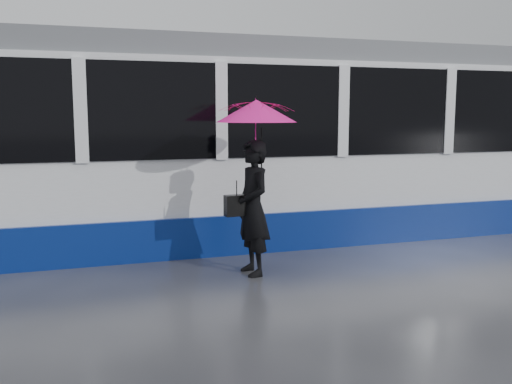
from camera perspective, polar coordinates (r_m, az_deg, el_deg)
name	(u,v)px	position (r m, az deg, el deg)	size (l,w,h in m)	color
ground	(194,283)	(7.46, -6.20, -9.05)	(90.00, 90.00, 0.00)	#2E2E34
rails	(164,241)	(9.84, -9.23, -4.91)	(34.00, 1.51, 0.02)	#3F3D38
tram	(232,144)	(9.87, -2.45, 4.78)	(26.00, 2.56, 3.35)	white
woman	(253,208)	(7.64, -0.32, -1.61)	(0.66, 0.43, 1.82)	black
umbrella	(256,127)	(7.56, 0.04, 6.54)	(1.16, 1.16, 1.23)	#EA1372
handbag	(237,205)	(7.59, -1.94, -1.34)	(0.34, 0.17, 0.46)	black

